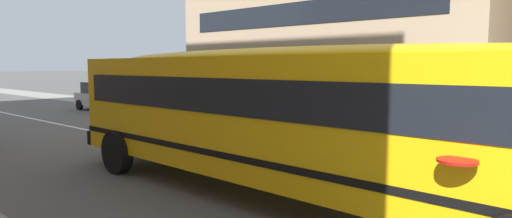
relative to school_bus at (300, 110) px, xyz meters
name	(u,v)px	position (x,y,z in m)	size (l,w,h in m)	color
ground_plane	(359,186)	(0.38, 1.69, -1.76)	(400.00, 400.00, 0.00)	#54514F
sidewalk_far	(466,142)	(0.38, 9.04, -1.76)	(120.00, 3.00, 0.01)	gray
lane_centreline	(359,186)	(0.38, 1.69, -1.76)	(110.00, 0.16, 0.01)	silver
school_bus	(300,110)	(0.00, 0.00, 0.00)	(13.30, 3.25, 2.97)	yellow
parked_car_silver_past_driveway	(103,96)	(-18.69, 6.09, -0.92)	(3.90, 1.89, 1.64)	#B7BABF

